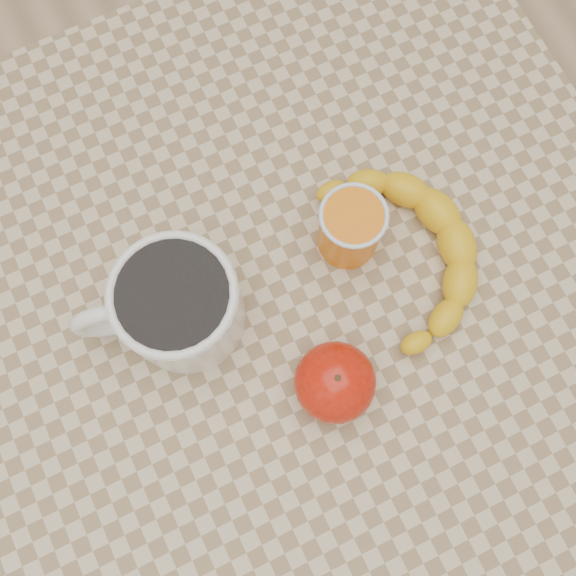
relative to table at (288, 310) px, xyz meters
name	(u,v)px	position (x,y,z in m)	size (l,w,h in m)	color
ground	(288,376)	(0.00, 0.00, -0.66)	(3.00, 3.00, 0.00)	tan
table	(288,310)	(0.00, 0.00, 0.00)	(0.80, 0.80, 0.75)	tan
coffee_mug	(176,305)	(-0.11, 0.02, 0.14)	(0.18, 0.14, 0.10)	white
orange_juice_glass	(350,228)	(0.08, 0.02, 0.13)	(0.07, 0.07, 0.08)	#DC6506
apple	(335,382)	(0.00, -0.11, 0.12)	(0.10, 0.10, 0.07)	#A30D05
banana	(407,253)	(0.13, -0.02, 0.11)	(0.21, 0.27, 0.04)	yellow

